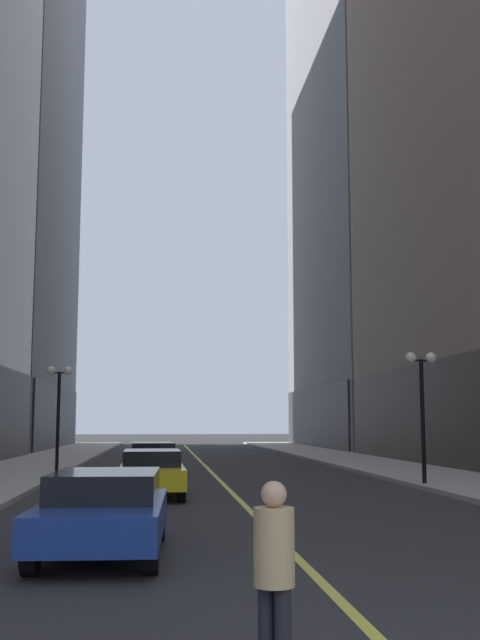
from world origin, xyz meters
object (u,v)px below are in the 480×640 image
object	(u,v)px
car_blue	(104,510)
car_yellow	(152,471)
car_black	(153,458)
pedestrian_in_tan_trench	(274,566)
street_lamp_left_far	(59,395)
street_lamp_right_mid	(422,388)

from	to	relation	value
car_blue	car_yellow	distance (m)	9.92
car_yellow	car_black	size ratio (longest dim) A/B	0.93
pedestrian_in_tan_trench	car_blue	bearing A→B (deg)	105.77
pedestrian_in_tan_trench	street_lamp_left_far	world-z (taller)	street_lamp_left_far
car_blue	pedestrian_in_tan_trench	world-z (taller)	pedestrian_in_tan_trench
car_black	street_lamp_left_far	bearing A→B (deg)	159.98
pedestrian_in_tan_trench	street_lamp_left_far	size ratio (longest dim) A/B	0.37
car_yellow	street_lamp_left_far	xyz separation A→B (m)	(-3.98, 9.95, 2.54)
pedestrian_in_tan_trench	car_yellow	bearing A→B (deg)	94.16
street_lamp_left_far	street_lamp_right_mid	distance (m)	15.01
street_lamp_right_mid	street_lamp_left_far	bearing A→B (deg)	148.54
pedestrian_in_tan_trench	street_lamp_left_far	bearing A→B (deg)	101.11
car_black	street_lamp_left_far	world-z (taller)	street_lamp_left_far
car_yellow	pedestrian_in_tan_trench	bearing A→B (deg)	-85.84
car_yellow	street_lamp_right_mid	distance (m)	9.42
street_lamp_left_far	street_lamp_right_mid	bearing A→B (deg)	-31.46
car_yellow	car_black	xyz separation A→B (m)	(-0.07, 8.52, 0.00)
car_blue	car_yellow	bearing A→B (deg)	86.27
car_black	pedestrian_in_tan_trench	bearing A→B (deg)	-87.10
car_blue	pedestrian_in_tan_trench	xyz separation A→B (m)	(1.84, -6.50, 0.23)
car_blue	street_lamp_left_far	xyz separation A→B (m)	(-3.34, 19.84, 2.54)
car_yellow	street_lamp_left_far	bearing A→B (deg)	111.82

